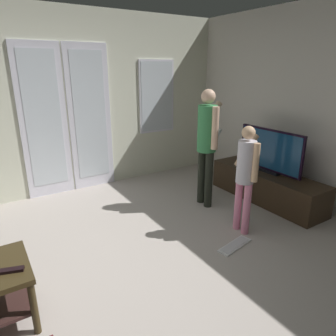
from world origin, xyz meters
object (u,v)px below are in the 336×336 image
object	(u,v)px
person_adult	(207,138)
person_child	(246,171)
flat_screen_tv	(270,151)
loose_keyboard	(235,245)
tv_stand	(266,186)
tv_remote_black	(11,270)

from	to	relation	value
person_adult	person_child	world-z (taller)	person_adult
flat_screen_tv	loose_keyboard	world-z (taller)	flat_screen_tv
flat_screen_tv	person_child	xyz separation A→B (m)	(-0.91, -0.44, 0.01)
tv_stand	loose_keyboard	size ratio (longest dim) A/B	3.69
tv_stand	tv_remote_black	size ratio (longest dim) A/B	9.93
person_adult	tv_stand	bearing A→B (deg)	-23.95
person_adult	loose_keyboard	bearing A→B (deg)	-111.80
loose_keyboard	flat_screen_tv	bearing A→B (deg)	28.05
person_adult	tv_remote_black	xyz separation A→B (m)	(-2.48, -0.91, -0.45)
loose_keyboard	person_adult	bearing A→B (deg)	68.20
flat_screen_tv	person_child	world-z (taller)	person_child
flat_screen_tv	tv_stand	bearing A→B (deg)	-65.70
tv_stand	flat_screen_tv	world-z (taller)	flat_screen_tv
flat_screen_tv	tv_remote_black	size ratio (longest dim) A/B	6.01
person_child	loose_keyboard	xyz separation A→B (m)	(-0.30, -0.21, -0.73)
tv_stand	loose_keyboard	world-z (taller)	tv_stand
person_adult	loose_keyboard	xyz separation A→B (m)	(-0.40, -1.01, -0.92)
tv_remote_black	loose_keyboard	bearing A→B (deg)	15.22
flat_screen_tv	loose_keyboard	xyz separation A→B (m)	(-1.21, -0.65, -0.71)
loose_keyboard	tv_remote_black	size ratio (longest dim) A/B	2.69
person_adult	loose_keyboard	size ratio (longest dim) A/B	3.40
flat_screen_tv	person_child	bearing A→B (deg)	-154.36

